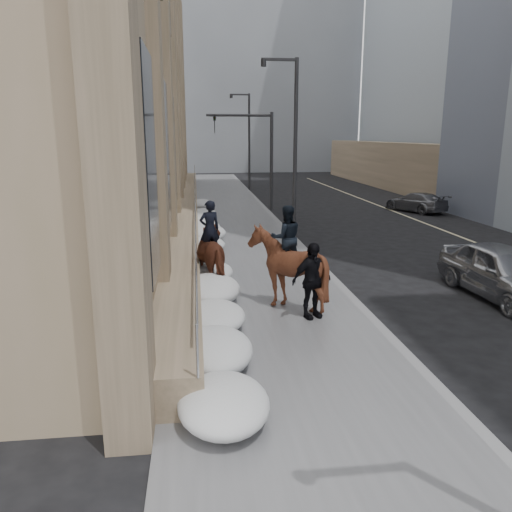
{
  "coord_description": "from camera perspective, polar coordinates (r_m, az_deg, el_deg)",
  "views": [
    {
      "loc": [
        -1.75,
        -9.28,
        4.65
      ],
      "look_at": [
        -0.3,
        2.74,
        1.7
      ],
      "focal_mm": 35.0,
      "sensor_mm": 36.0,
      "label": 1
    }
  ],
  "objects": [
    {
      "name": "ground",
      "position": [
        10.53,
        3.49,
        -12.54
      ],
      "size": [
        140.0,
        140.0,
        0.0
      ],
      "primitive_type": "plane",
      "color": "black",
      "rests_on": "ground"
    },
    {
      "name": "sidewalk",
      "position": [
        19.9,
        -1.65,
        0.35
      ],
      "size": [
        5.0,
        80.0,
        0.12
      ],
      "primitive_type": "cube",
      "color": "#565658",
      "rests_on": "ground"
    },
    {
      "name": "curb",
      "position": [
        20.3,
        5.73,
        0.55
      ],
      "size": [
        0.24,
        80.0,
        0.12
      ],
      "primitive_type": "cube",
      "color": "slate",
      "rests_on": "ground"
    },
    {
      "name": "lane_line",
      "position": [
        23.31,
        25.0,
        0.9
      ],
      "size": [
        0.15,
        70.0,
        0.01
      ],
      "primitive_type": "cube",
      "color": "#BFB78C",
      "rests_on": "ground"
    },
    {
      "name": "limestone_building",
      "position": [
        29.76,
        -14.62,
        21.49
      ],
      "size": [
        6.1,
        44.0,
        18.0
      ],
      "color": "#948161",
      "rests_on": "ground"
    },
    {
      "name": "bg_building_mid",
      "position": [
        70.15,
        -2.28,
        21.34
      ],
      "size": [
        30.0,
        12.0,
        28.0
      ],
      "primitive_type": "cube",
      "color": "slate",
      "rests_on": "ground"
    },
    {
      "name": "bg_building_far",
      "position": [
        81.57,
        -10.33,
        17.24
      ],
      "size": [
        24.0,
        12.0,
        20.0
      ],
      "primitive_type": "cube",
      "color": "gray",
      "rests_on": "ground"
    },
    {
      "name": "streetlight_mid",
      "position": [
        23.71,
        4.14,
        13.49
      ],
      "size": [
        1.71,
        0.24,
        8.0
      ],
      "color": "#2D2D30",
      "rests_on": "ground"
    },
    {
      "name": "streetlight_far",
      "position": [
        43.51,
        -0.99,
        13.59
      ],
      "size": [
        1.71,
        0.24,
        8.0
      ],
      "color": "#2D2D30",
      "rests_on": "ground"
    },
    {
      "name": "traffic_signal",
      "position": [
        31.52,
        0.08,
        12.51
      ],
      "size": [
        4.1,
        0.22,
        6.0
      ],
      "color": "#2D2D30",
      "rests_on": "ground"
    },
    {
      "name": "snow_bank",
      "position": [
        17.89,
        -5.64,
        0.11
      ],
      "size": [
        1.7,
        18.1,
        0.76
      ],
      "color": "silver",
      "rests_on": "sidewalk"
    },
    {
      "name": "mounted_horse_left",
      "position": [
        15.05,
        -4.56,
        0.25
      ],
      "size": [
        1.68,
        2.51,
        2.64
      ],
      "rotation": [
        0.0,
        0.0,
        3.44
      ],
      "color": "#4B2316",
      "rests_on": "sidewalk"
    },
    {
      "name": "mounted_horse_right",
      "position": [
        13.2,
        3.53,
        -1.02
      ],
      "size": [
        1.92,
        2.12,
        2.75
      ],
      "rotation": [
        0.0,
        0.0,
        3.22
      ],
      "color": "#422013",
      "rests_on": "sidewalk"
    },
    {
      "name": "pedestrian",
      "position": [
        12.59,
        6.38,
        -2.8
      ],
      "size": [
        1.24,
        0.87,
        1.95
      ],
      "primitive_type": "imported",
      "rotation": [
        0.0,
        0.0,
        0.38
      ],
      "color": "black",
      "rests_on": "sidewalk"
    },
    {
      "name": "car_silver",
      "position": [
        16.12,
        26.43,
        -1.62
      ],
      "size": [
        2.1,
        4.74,
        1.58
      ],
      "primitive_type": "imported",
      "rotation": [
        0.0,
        0.0,
        0.05
      ],
      "color": "#94969B",
      "rests_on": "ground"
    },
    {
      "name": "car_grey",
      "position": [
        32.57,
        17.79,
        5.89
      ],
      "size": [
        3.23,
        4.45,
        1.2
      ],
      "primitive_type": "imported",
      "rotation": [
        0.0,
        0.0,
        3.57
      ],
      "color": "#5B5C63",
      "rests_on": "ground"
    }
  ]
}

